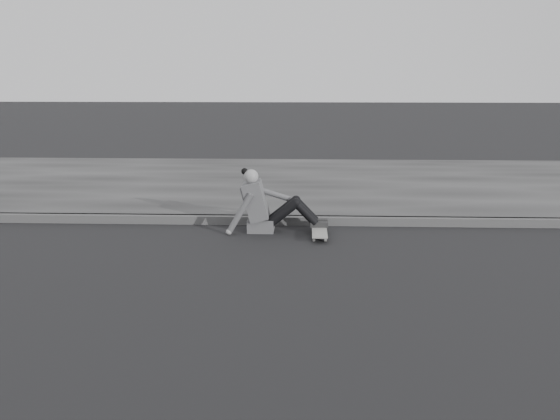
# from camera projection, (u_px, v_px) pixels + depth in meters

# --- Properties ---
(ground) EXTENTS (80.00, 80.00, 0.00)m
(ground) POSITION_uv_depth(u_px,v_px,m) (513.00, 287.00, 6.37)
(ground) COLOR black
(ground) RESTS_ON ground
(curb) EXTENTS (24.00, 0.16, 0.12)m
(curb) POSITION_uv_depth(u_px,v_px,m) (455.00, 222.00, 8.88)
(curb) COLOR #444444
(curb) RESTS_ON ground
(sidewalk) EXTENTS (24.00, 6.00, 0.12)m
(sidewalk) POSITION_uv_depth(u_px,v_px,m) (418.00, 185.00, 11.82)
(sidewalk) COLOR #323232
(sidewalk) RESTS_ON ground
(skateboard) EXTENTS (0.20, 0.78, 0.09)m
(skateboard) POSITION_uv_depth(u_px,v_px,m) (319.00, 231.00, 8.32)
(skateboard) COLOR gray
(skateboard) RESTS_ON ground
(seated_woman) EXTENTS (1.38, 0.46, 0.88)m
(seated_woman) POSITION_uv_depth(u_px,v_px,m) (266.00, 206.00, 8.52)
(seated_woman) COLOR #4E4E50
(seated_woman) RESTS_ON ground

